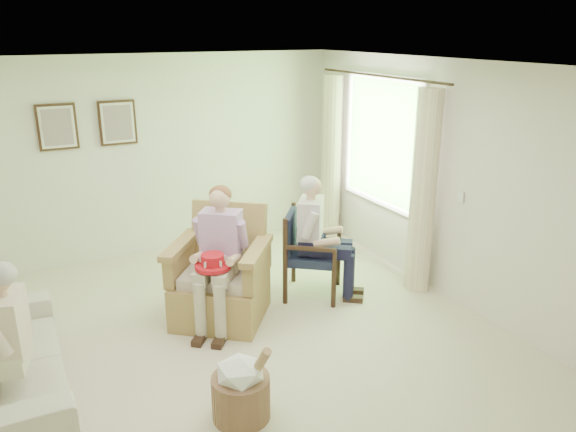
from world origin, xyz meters
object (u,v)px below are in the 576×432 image
object	(u,v)px
person_sofa	(3,337)
red_hat	(213,263)
wicker_armchair	(219,284)
hatbox	(241,388)
sofa	(10,361)
person_dark	(317,230)
person_wicker	(223,247)
wood_armchair	(309,248)

from	to	relation	value
person_sofa	red_hat	world-z (taller)	person_sofa
person_sofa	red_hat	size ratio (longest dim) A/B	3.64
wicker_armchair	hatbox	size ratio (longest dim) A/B	1.73
sofa	person_dark	bearing A→B (deg)	-82.68
person_wicker	sofa	bearing A→B (deg)	-133.47
wood_armchair	person_wicker	size ratio (longest dim) A/B	0.68
wood_armchair	person_dark	distance (m)	0.31
sofa	hatbox	distance (m)	1.94
sofa	person_sofa	bearing A→B (deg)	180.00
person_dark	hatbox	bearing A→B (deg)	171.78
hatbox	wicker_armchair	bearing A→B (deg)	75.29
person_sofa	red_hat	xyz separation A→B (m)	(1.83, 0.52, 0.04)
wood_armchair	person_wicker	bearing A→B (deg)	139.81
person_dark	wood_armchair	bearing A→B (deg)	36.79
wicker_armchair	wood_armchair	distance (m)	1.14
person_sofa	hatbox	bearing A→B (deg)	76.70
person_wicker	hatbox	bearing A→B (deg)	-68.20
wicker_armchair	hatbox	bearing A→B (deg)	-66.73
wicker_armchair	sofa	bearing A→B (deg)	-129.23
sofa	red_hat	bearing A→B (deg)	-85.21
person_dark	red_hat	xyz separation A→B (m)	(-1.29, -0.25, -0.04)
wicker_armchair	wood_armchair	bearing A→B (deg)	43.48
wicker_armchair	hatbox	world-z (taller)	wicker_armchair
person_dark	person_sofa	xyz separation A→B (m)	(-3.12, -0.76, -0.08)
wood_armchair	person_dark	world-z (taller)	person_dark
person_dark	person_sofa	bearing A→B (deg)	140.53
wicker_armchair	wood_armchair	xyz separation A→B (m)	(1.13, 0.11, 0.16)
wood_armchair	person_sofa	xyz separation A→B (m)	(-3.12, -0.92, 0.19)
person_wicker	person_sofa	size ratio (longest dim) A/B	1.12
wood_armchair	person_wicker	distance (m)	1.20
sofa	hatbox	bearing A→B (deg)	-126.18
hatbox	person_sofa	bearing A→B (deg)	153.40
sofa	person_wicker	xyz separation A→B (m)	(1.99, 0.30, 0.54)
person_wicker	person_sofa	xyz separation A→B (m)	(-1.99, -0.66, -0.12)
sofa	person_sofa	world-z (taller)	person_sofa
sofa	person_dark	size ratio (longest dim) A/B	1.51
person_sofa	hatbox	xyz separation A→B (m)	(1.57, -0.79, -0.46)
person_dark	person_sofa	distance (m)	3.21
person_wicker	wicker_armchair	bearing A→B (deg)	127.98
sofa	person_sofa	size ratio (longest dim) A/B	1.63
person_dark	wicker_armchair	bearing A→B (deg)	124.21
wood_armchair	red_hat	bearing A→B (deg)	144.30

